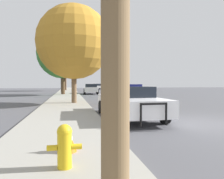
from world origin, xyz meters
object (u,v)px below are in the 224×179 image
at_px(police_car, 128,101).
at_px(tree_sidewalk_far, 66,64).
at_px(tree_sidewalk_mid, 63,53).
at_px(fire_hydrant, 65,145).
at_px(car_background_distant, 97,86).
at_px(tree_sidewalk_near, 74,42).
at_px(car_background_oncoming, 122,88).
at_px(traffic_cone, 67,140).
at_px(traffic_light, 70,68).
at_px(car_background_midblock, 91,89).

bearing_deg(police_car, tree_sidewalk_far, -85.55).
xyz_separation_m(police_car, tree_sidewalk_mid, (-3.29, 17.91, 4.39)).
xyz_separation_m(fire_hydrant, car_background_distant, (6.13, 44.03, 0.18)).
bearing_deg(tree_sidewalk_far, police_car, -84.32).
height_order(fire_hydrant, tree_sidewalk_near, tree_sidewalk_near).
relative_size(police_car, fire_hydrant, 7.38).
height_order(car_background_oncoming, tree_sidewalk_far, tree_sidewalk_far).
xyz_separation_m(tree_sidewalk_near, traffic_cone, (-0.38, -10.94, -3.97)).
distance_m(car_background_oncoming, tree_sidewalk_near, 16.71).
bearing_deg(police_car, tree_sidewalk_near, -71.46).
distance_m(tree_sidewalk_mid, tree_sidewalk_far, 14.02).
distance_m(traffic_light, tree_sidewalk_mid, 5.20).
xyz_separation_m(tree_sidewalk_mid, traffic_cone, (0.68, -22.66, -4.76)).
height_order(car_background_distant, car_background_midblock, car_background_midblock).
bearing_deg(tree_sidewalk_mid, car_background_oncoming, 20.33).
xyz_separation_m(police_car, car_background_midblock, (0.32, 19.98, -0.01)).
distance_m(police_car, traffic_cone, 5.43).
height_order(traffic_light, tree_sidewalk_mid, tree_sidewalk_mid).
bearing_deg(traffic_light, tree_sidewalk_mid, -100.31).
bearing_deg(car_background_oncoming, tree_sidewalk_near, 63.59).
height_order(fire_hydrant, car_background_midblock, car_background_midblock).
bearing_deg(fire_hydrant, tree_sidewalk_mid, 91.57).
xyz_separation_m(traffic_light, tree_sidewalk_mid, (-0.89, -4.91, 1.46)).
xyz_separation_m(fire_hydrant, tree_sidewalk_far, (-0.53, 37.54, 4.37)).
height_order(tree_sidewalk_near, traffic_cone, tree_sidewalk_near).
bearing_deg(car_background_oncoming, fire_hydrant, 73.43).
height_order(car_background_midblock, tree_sidewalk_near, tree_sidewalk_near).
relative_size(car_background_oncoming, car_background_midblock, 0.90).
height_order(car_background_distant, tree_sidewalk_far, tree_sidewalk_far).
relative_size(police_car, tree_sidewalk_mid, 0.67).
relative_size(car_background_distant, tree_sidewalk_near, 0.70).
bearing_deg(tree_sidewalk_mid, tree_sidewalk_near, -84.81).
height_order(car_background_midblock, tree_sidewalk_mid, tree_sidewalk_mid).
xyz_separation_m(traffic_light, car_background_distant, (5.89, 15.59, -2.98)).
distance_m(police_car, car_background_oncoming, 21.46).
relative_size(tree_sidewalk_near, tree_sidewalk_far, 0.96).
distance_m(car_background_oncoming, car_background_midblock, 4.59).
xyz_separation_m(tree_sidewalk_near, tree_sidewalk_far, (-0.95, 25.74, 0.54)).
xyz_separation_m(car_background_midblock, tree_sidewalk_far, (-3.49, 11.95, 4.16)).
height_order(fire_hydrant, traffic_cone, fire_hydrant).
bearing_deg(car_background_midblock, police_car, -86.32).
height_order(car_background_distant, tree_sidewalk_mid, tree_sidewalk_mid).
xyz_separation_m(car_background_oncoming, tree_sidewalk_near, (-7.03, -14.72, 3.63)).
distance_m(fire_hydrant, car_background_midblock, 25.76).
xyz_separation_m(car_background_distant, traffic_cone, (-6.10, -43.16, -0.32)).
height_order(car_background_oncoming, tree_sidewalk_mid, tree_sidewalk_mid).
bearing_deg(traffic_light, car_background_oncoming, -14.86).
distance_m(fire_hydrant, tree_sidewalk_near, 12.42).
height_order(car_background_distant, car_background_oncoming, car_background_oncoming).
relative_size(fire_hydrant, car_background_midblock, 0.16).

